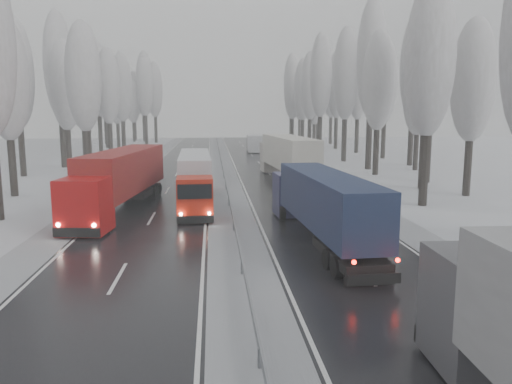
{
  "coord_description": "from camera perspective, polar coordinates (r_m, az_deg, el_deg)",
  "views": [
    {
      "loc": [
        -1.22,
        -8.62,
        6.92
      ],
      "look_at": [
        1.38,
        20.78,
        2.2
      ],
      "focal_mm": 35.0,
      "sensor_mm": 36.0,
      "label": 1
    }
  ],
  "objects": [
    {
      "name": "truck_red_white",
      "position": [
        38.55,
        -7.0,
        1.95
      ],
      "size": [
        2.73,
        14.59,
        3.72
      ],
      "rotation": [
        0.0,
        0.0,
        0.03
      ],
      "color": "red",
      "rests_on": "ground"
    },
    {
      "name": "tree_29",
      "position": [
        88.3,
        11.61,
        11.99
      ],
      "size": [
        3.6,
        3.6,
        18.11
      ],
      "color": "black",
      "rests_on": "ground"
    },
    {
      "name": "tree_36",
      "position": [
        116.38,
        4.07,
        12.07
      ],
      "size": [
        3.6,
        3.6,
        20.23
      ],
      "color": "black",
      "rests_on": "ground"
    },
    {
      "name": "tree_70",
      "position": [
        89.2,
        -15.1,
        11.42
      ],
      "size": [
        3.6,
        3.6,
        17.09
      ],
      "color": "black",
      "rests_on": "ground"
    },
    {
      "name": "tree_60",
      "position": [
        45.98,
        -26.68,
        11.47
      ],
      "size": [
        3.6,
        3.6,
        14.84
      ],
      "color": "black",
      "rests_on": "ground"
    },
    {
      "name": "tree_20",
      "position": [
        47.89,
        18.95,
        12.47
      ],
      "size": [
        3.6,
        3.6,
        15.71
      ],
      "color": "black",
      "rests_on": "ground"
    },
    {
      "name": "tree_38",
      "position": [
        127.01,
        4.07,
        11.17
      ],
      "size": [
        3.6,
        3.6,
        17.97
      ],
      "color": "black",
      "rests_on": "ground"
    },
    {
      "name": "box_truck_distant",
      "position": [
        87.98,
        -0.19,
        5.58
      ],
      "size": [
        2.77,
        8.16,
        3.02
      ],
      "rotation": [
        0.0,
        0.0,
        -0.04
      ],
      "color": "silver",
      "rests_on": "ground"
    },
    {
      "name": "tree_21",
      "position": [
        52.58,
        19.54,
        14.12
      ],
      "size": [
        3.6,
        3.6,
        18.62
      ],
      "color": "black",
      "rests_on": "ground"
    },
    {
      "name": "tree_76",
      "position": [
        118.15,
        -11.51,
        11.35
      ],
      "size": [
        3.6,
        3.6,
        18.55
      ],
      "color": "black",
      "rests_on": "ground"
    },
    {
      "name": "shoulder_left",
      "position": [
        40.25,
        -17.87,
        -1.23
      ],
      "size": [
        2.4,
        200.0,
        0.04
      ],
      "primitive_type": "cube",
      "color": "#9FA2A7",
      "rests_on": "ground"
    },
    {
      "name": "tree_79",
      "position": [
        129.42,
        -13.78,
        10.64
      ],
      "size": [
        3.6,
        3.6,
        17.07
      ],
      "color": "black",
      "rests_on": "ground"
    },
    {
      "name": "tree_31",
      "position": [
        97.39,
        9.24,
        11.95
      ],
      "size": [
        3.6,
        3.6,
        18.58
      ],
      "color": "black",
      "rests_on": "ground"
    },
    {
      "name": "tree_23",
      "position": [
        63.21,
        18.09,
        10.32
      ],
      "size": [
        3.6,
        3.6,
        13.55
      ],
      "color": "black",
      "rests_on": "ground"
    },
    {
      "name": "tree_78",
      "position": [
        125.13,
        -12.81,
        11.46
      ],
      "size": [
        3.6,
        3.6,
        19.55
      ],
      "color": "black",
      "rests_on": "ground"
    },
    {
      "name": "tree_67",
      "position": [
        77.29,
        -19.17,
        11.64
      ],
      "size": [
        3.6,
        3.6,
        17.09
      ],
      "color": "black",
      "rests_on": "ground"
    },
    {
      "name": "tree_69",
      "position": [
        84.37,
        -19.36,
        12.35
      ],
      "size": [
        3.6,
        3.6,
        19.35
      ],
      "color": "black",
      "rests_on": "ground"
    },
    {
      "name": "tree_18",
      "position": [
        39.15,
        19.26,
        14.13
      ],
      "size": [
        3.6,
        3.6,
        16.58
      ],
      "color": "black",
      "rests_on": "ground"
    },
    {
      "name": "tree_25",
      "position": [
        68.99,
        17.63,
        13.33
      ],
      "size": [
        3.6,
        3.6,
        19.44
      ],
      "color": "black",
      "rests_on": "ground"
    },
    {
      "name": "carriageway_left",
      "position": [
        39.44,
        -10.84,
        -1.16
      ],
      "size": [
        7.5,
        200.0,
        0.03
      ],
      "primitive_type": "cube",
      "color": "black",
      "rests_on": "ground"
    },
    {
      "name": "tree_34",
      "position": [
        106.39,
        4.2,
        11.46
      ],
      "size": [
        3.6,
        3.6,
        17.63
      ],
      "color": "black",
      "rests_on": "ground"
    },
    {
      "name": "tree_30",
      "position": [
        92.17,
        6.21,
        11.89
      ],
      "size": [
        3.6,
        3.6,
        17.86
      ],
      "color": "black",
      "rests_on": "ground"
    },
    {
      "name": "tree_19",
      "position": [
        45.05,
        23.59,
        11.52
      ],
      "size": [
        3.6,
        3.6,
        14.57
      ],
      "color": "black",
      "rests_on": "ground"
    },
    {
      "name": "tree_66",
      "position": [
        73.02,
        -18.81,
        10.9
      ],
      "size": [
        3.6,
        3.6,
        15.23
      ],
      "color": "black",
      "rests_on": "ground"
    },
    {
      "name": "tree_74",
      "position": [
        108.99,
        -12.62,
        11.9
      ],
      "size": [
        3.6,
        3.6,
        19.68
      ],
      "color": "black",
      "rests_on": "ground"
    },
    {
      "name": "truck_blue_box",
      "position": [
        26.82,
        7.42,
        -1.08
      ],
      "size": [
        3.26,
        14.96,
        3.81
      ],
      "rotation": [
        0.0,
        0.0,
        0.06
      ],
      "color": "#1B1B44",
      "rests_on": "ground"
    },
    {
      "name": "shoulder_right",
      "position": [
        40.86,
        11.25,
        -0.81
      ],
      "size": [
        2.4,
        200.0,
        0.04
      ],
      "primitive_type": "cube",
      "color": "#9FA2A7",
      "rests_on": "ground"
    },
    {
      "name": "tree_71",
      "position": [
        94.11,
        -17.64,
        12.15
      ],
      "size": [
        3.6,
        3.6,
        19.61
      ],
      "color": "black",
      "rests_on": "ground"
    },
    {
      "name": "carriageway_right",
      "position": [
        39.76,
        4.39,
        -0.94
      ],
      "size": [
        7.5,
        200.0,
        0.03
      ],
      "primitive_type": "cube",
      "color": "black",
      "rests_on": "ground"
    },
    {
      "name": "tree_62",
      "position": [
        53.98,
        -19.13,
        12.25
      ],
      "size": [
        3.6,
        3.6,
        16.04
      ],
      "color": "black",
      "rests_on": "ground"
    },
    {
      "name": "tree_24",
      "position": [
        62.94,
        13.08,
        14.57
      ],
      "size": [
        3.6,
        3.6,
        20.49
      ],
      "color": "black",
      "rests_on": "ground"
    },
    {
      "name": "tree_37",
      "position": [
        121.49,
        7.06,
        10.74
      ],
      "size": [
        3.6,
        3.6,
        16.37
      ],
      "color": "black",
      "rests_on": "ground"
    },
    {
      "name": "tree_64",
      "position": [
        63.73,
        -20.98,
        11.23
      ],
      "size": [
        3.6,
        3.6,
        15.42
      ],
      "color": "black",
      "rests_on": "ground"
    },
    {
      "name": "tree_75",
      "position": [
        114.4,
        -16.97,
        11.24
      ],
      "size": [
        3.6,
        3.6,
        18.6
      ],
      "color": "black",
      "rests_on": "ground"
    },
    {
      "name": "tree_39",
      "position": [
        131.38,
        5.01,
        10.59
      ],
      "size": [
        3.6,
        3.6,
        16.19
      ],
      "color": "black",
      "rests_on": "ground"
    },
    {
      "name": "median_slush",
      "position": [
        39.25,
        -3.19,
        -1.05
      ],
      "size": [
        3.0,
        200.0,
        0.04
      ],
      "primitive_type": "cube",
      "color": "#9FA2A7",
      "rests_on": "ground"
    },
    {
      "name": "tree_72",
      "position": [
        98.8,
        -15.64,
        10.41
      ],
      "size": [
        3.6,
        3.6,
        15.11
      ],
      "color": "black",
      "rests_on": "ground"
    },
    {
      "name": "tree_77",
      "position": [
        122.76,
        -13.9,
        9.92
      ],
      "size": [
        3.6,
        3.6,
        14.32
      ],
      "color": "black",
      "rests_on": "ground"
    },
    {
      "name": "tree_35",
      "position": [
        112.14,
        8.62,
        11.46
      ],
      "size": [
        3.6,
        3.6,
        18.25
      ],
      "color": "black",
      "rests_on": "ground"
    },
    {
      "name": "tree_68",
      "position": [
        79.33,
        -16.55,
        11.48
      ],
      "size": [
        3.6,
        3.6,
        16.65
      ],
      "color": "black",
      "rests_on": "ground"
    },
    {
      "name": "median_guardrail",
      "position": [
        39.14,
        -3.2,
        -0.22
      ],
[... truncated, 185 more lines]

